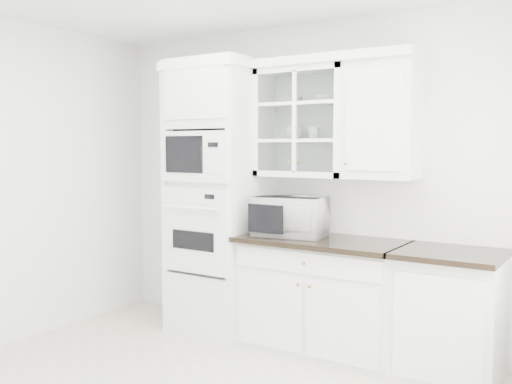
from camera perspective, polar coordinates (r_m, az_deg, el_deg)
The scene contains 12 objects.
room_shell at distance 3.82m, azimuth -3.85°, elevation 6.51°, with size 4.00×3.50×2.70m.
oven_column at distance 5.07m, azimuth -3.89°, elevation -0.54°, with size 0.76×0.68×2.40m.
base_cabinet_run at distance 4.69m, azimuth 6.66°, elevation -10.13°, with size 1.32×0.67×0.92m.
extra_base_cabinet at distance 4.36m, azimuth 18.77°, elevation -11.49°, with size 0.72×0.67×0.92m.
upper_cabinet_glass at distance 4.78m, azimuth 4.85°, elevation 6.95°, with size 0.80×0.33×0.90m.
upper_cabinet_solid at distance 4.50m, azimuth 12.50°, elevation 7.01°, with size 0.55×0.33×0.90m, color white.
crown_molding at distance 4.85m, azimuth 3.62°, elevation 12.67°, with size 2.14×0.38×0.07m, color white.
countertop_microwave at distance 4.69m, azimuth 3.51°, elevation -2.40°, with size 0.56×0.46×0.32m, color white.
bowl_a at distance 4.86m, azimuth 3.41°, elevation 9.11°, with size 0.22×0.22×0.05m, color white.
bowl_b at distance 4.72m, azimuth 6.99°, elevation 9.25°, with size 0.18×0.18×0.06m, color white.
cup_a at distance 4.83m, azimuth 3.83°, elevation 5.92°, with size 0.14×0.14×0.11m, color white.
cup_b at distance 4.75m, azimuth 5.85°, elevation 5.90°, with size 0.11×0.11×0.10m, color white.
Camera 1 is at (2.29, -2.62, 1.64)m, focal length 40.00 mm.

